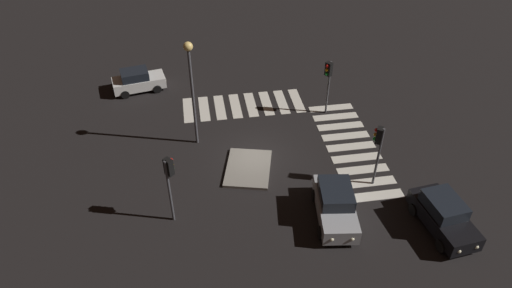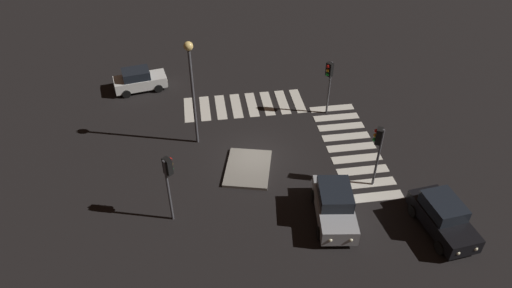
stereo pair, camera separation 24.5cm
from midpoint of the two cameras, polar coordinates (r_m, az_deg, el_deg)
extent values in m
plane|color=black|center=(29.32, -0.24, -1.54)|extent=(80.00, 80.00, 0.00)
cube|color=gray|center=(28.32, -1.22, -3.02)|extent=(4.08, 3.44, 0.18)
cube|color=silver|center=(36.66, -14.42, 7.37)|extent=(2.35, 4.12, 0.80)
cube|color=black|center=(36.30, -14.97, 8.27)|extent=(1.86, 2.23, 0.64)
cylinder|color=black|center=(37.62, -12.70, 7.87)|extent=(0.34, 0.66, 0.63)
cylinder|color=black|center=(36.21, -12.27, 6.66)|extent=(0.34, 0.66, 0.63)
cylinder|color=black|center=(37.51, -16.33, 7.12)|extent=(0.34, 0.66, 0.63)
cylinder|color=black|center=(36.09, -16.03, 5.88)|extent=(0.34, 0.66, 0.63)
sphere|color=#F2EABF|center=(37.20, -11.62, 8.30)|extent=(0.21, 0.21, 0.21)
sphere|color=#F2EABF|center=(36.40, -11.36, 7.63)|extent=(0.21, 0.21, 0.21)
cube|color=#9EA0A5|center=(25.31, 9.46, -7.77)|extent=(4.58, 2.44, 0.89)
cube|color=black|center=(24.93, 9.56, -6.04)|extent=(2.44, 1.99, 0.72)
cylinder|color=black|center=(24.89, 11.97, -10.56)|extent=(0.73, 0.35, 0.70)
cylinder|color=black|center=(24.56, 7.71, -10.77)|extent=(0.73, 0.35, 0.70)
cylinder|color=black|center=(26.70, 10.87, -6.21)|extent=(0.73, 0.35, 0.70)
cylinder|color=black|center=(26.39, 6.95, -6.35)|extent=(0.73, 0.35, 0.70)
sphere|color=#F2EABF|center=(24.01, 11.49, -11.38)|extent=(0.23, 0.23, 0.23)
sphere|color=#F2EABF|center=(23.81, 9.02, -11.51)|extent=(0.23, 0.23, 0.23)
cube|color=black|center=(26.32, 21.86, -8.54)|extent=(4.40, 2.28, 0.86)
cube|color=black|center=(25.93, 21.96, -6.96)|extent=(2.34, 1.88, 0.70)
cylinder|color=black|center=(26.44, 24.80, -10.56)|extent=(0.70, 0.32, 0.68)
cylinder|color=black|center=(25.50, 21.60, -11.63)|extent=(0.70, 0.32, 0.68)
cylinder|color=black|center=(27.73, 21.73, -6.81)|extent=(0.70, 0.32, 0.68)
cylinder|color=black|center=(26.83, 18.61, -7.68)|extent=(0.70, 0.32, 0.68)
sphere|color=#F2EABF|center=(25.61, 25.30, -11.39)|extent=(0.23, 0.23, 0.23)
sphere|color=#F2EABF|center=(25.07, 23.49, -12.02)|extent=(0.23, 0.23, 0.23)
cylinder|color=#47474C|center=(32.55, 8.68, 6.84)|extent=(0.14, 0.14, 4.07)
cube|color=black|center=(31.65, 8.74, 9.13)|extent=(0.54, 0.52, 0.96)
sphere|color=red|center=(31.37, 8.56, 9.49)|extent=(0.22, 0.22, 0.22)
sphere|color=orange|center=(31.51, 8.51, 9.01)|extent=(0.22, 0.22, 0.22)
sphere|color=green|center=(31.66, 8.46, 8.54)|extent=(0.22, 0.22, 0.22)
cylinder|color=#47474C|center=(26.98, 14.57, -1.61)|extent=(0.14, 0.14, 4.01)
cube|color=black|center=(26.06, 14.70, 1.05)|extent=(0.54, 0.49, 0.96)
sphere|color=red|center=(25.90, 14.38, 1.68)|extent=(0.22, 0.22, 0.22)
sphere|color=orange|center=(26.07, 14.28, 1.15)|extent=(0.22, 0.22, 0.22)
sphere|color=green|center=(26.25, 14.18, 0.62)|extent=(0.22, 0.22, 0.22)
cylinder|color=#47474C|center=(24.38, -10.90, -5.82)|extent=(0.14, 0.14, 4.14)
cube|color=black|center=(23.40, -11.02, -2.79)|extent=(0.54, 0.53, 0.96)
sphere|color=red|center=(23.30, -10.75, -1.99)|extent=(0.22, 0.22, 0.22)
sphere|color=orange|center=(23.49, -10.66, -2.55)|extent=(0.22, 0.22, 0.22)
sphere|color=green|center=(23.69, -10.58, -3.10)|extent=(0.22, 0.22, 0.22)
cylinder|color=#47474C|center=(28.81, -8.00, 5.50)|extent=(0.18, 0.18, 6.71)
sphere|color=#F9D172|center=(27.09, -8.66, 11.81)|extent=(0.56, 0.56, 0.56)
cube|color=silver|center=(27.53, 14.37, -6.20)|extent=(0.70, 3.20, 0.02)
cube|color=silver|center=(28.28, 13.56, -4.61)|extent=(0.70, 3.20, 0.02)
cube|color=silver|center=(29.06, 12.80, -3.10)|extent=(0.70, 3.20, 0.02)
cube|color=silver|center=(29.86, 12.08, -1.67)|extent=(0.70, 3.20, 0.02)
cube|color=silver|center=(30.69, 11.40, -0.31)|extent=(0.70, 3.20, 0.02)
cube|color=silver|center=(31.53, 10.76, 0.97)|extent=(0.70, 3.20, 0.02)
cube|color=silver|center=(32.40, 10.15, 2.19)|extent=(0.70, 3.20, 0.02)
cube|color=silver|center=(33.28, 9.57, 3.34)|extent=(0.70, 3.20, 0.02)
cube|color=silver|center=(34.18, 9.02, 4.43)|extent=(0.70, 3.20, 0.02)
cube|color=silver|center=(34.70, 4.84, 5.36)|extent=(3.20, 0.70, 0.02)
cube|color=silver|center=(34.47, 2.97, 5.21)|extent=(3.20, 0.70, 0.02)
cube|color=silver|center=(34.27, 1.08, 5.05)|extent=(3.20, 0.70, 0.02)
cube|color=silver|center=(34.12, -0.83, 4.89)|extent=(3.20, 0.70, 0.02)
cube|color=silver|center=(34.00, -2.75, 4.71)|extent=(3.20, 0.70, 0.02)
cube|color=silver|center=(33.93, -4.69, 4.53)|extent=(3.20, 0.70, 0.02)
cube|color=silver|center=(33.89, -6.63, 4.35)|extent=(3.20, 0.70, 0.02)
cube|color=silver|center=(33.89, -8.57, 4.16)|extent=(3.20, 0.70, 0.02)
camera|label=1|loc=(0.12, -90.24, -0.19)|focal=32.41mm
camera|label=2|loc=(0.12, 89.76, 0.19)|focal=32.41mm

